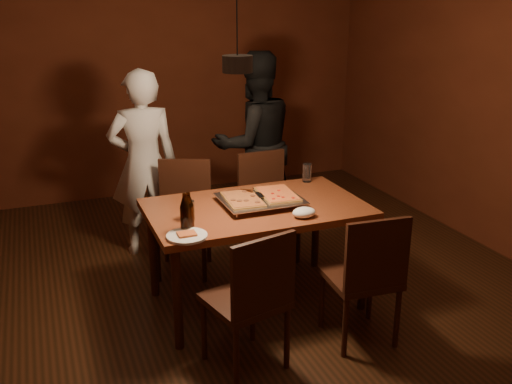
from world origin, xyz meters
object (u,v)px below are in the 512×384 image
object	(u,v)px
beer_bottle_a	(185,212)
pendant_lamp	(237,62)
chair_near_right	(368,268)
dining_table	(256,215)
chair_near_left	(253,290)
diner_dark	(255,145)
beer_bottle_b	(189,211)
pizza_tray	(260,201)
diner_white	(144,164)
chair_far_right	(266,196)
plate_slice	(187,236)
chair_far_left	(184,206)

from	to	relation	value
beer_bottle_a	pendant_lamp	world-z (taller)	pendant_lamp
chair_near_right	dining_table	bearing A→B (deg)	124.75
chair_near_left	diner_dark	world-z (taller)	diner_dark
beer_bottle_a	pendant_lamp	bearing A→B (deg)	2.79
beer_bottle_b	chair_near_left	bearing A→B (deg)	-66.89
beer_bottle_b	beer_bottle_a	bearing A→B (deg)	-146.63
chair_near_right	beer_bottle_b	size ratio (longest dim) A/B	2.03
chair_near_right	pizza_tray	world-z (taller)	chair_near_right
diner_white	pendant_lamp	world-z (taller)	pendant_lamp
dining_table	diner_dark	xyz separation A→B (m)	(0.49, 1.29, 0.17)
dining_table	pendant_lamp	bearing A→B (deg)	-131.72
dining_table	chair_far_right	distance (m)	0.84
pizza_tray	plate_slice	size ratio (longest dim) A/B	2.21
beer_bottle_a	dining_table	bearing A→B (deg)	24.06
pendant_lamp	chair_far_left	bearing A→B (deg)	96.83
chair_near_right	plate_slice	world-z (taller)	chair_near_right
beer_bottle_b	diner_white	xyz separation A→B (m)	(-0.01, 1.42, -0.07)
chair_far_right	pendant_lamp	xyz separation A→B (m)	(-0.59, -0.97, 1.22)
chair_near_right	beer_bottle_b	bearing A→B (deg)	156.41
chair_near_left	chair_near_right	size ratio (longest dim) A/B	1.05
chair_far_left	beer_bottle_a	bearing A→B (deg)	99.11
beer_bottle_b	pendant_lamp	distance (m)	0.95
beer_bottle_b	diner_white	world-z (taller)	diner_white
chair_far_left	diner_white	world-z (taller)	diner_white
dining_table	chair_near_right	size ratio (longest dim) A/B	3.09
chair_near_right	pizza_tray	distance (m)	0.90
diner_white	chair_far_left	bearing A→B (deg)	120.95
chair_far_right	chair_near_right	bearing A→B (deg)	90.81
plate_slice	chair_near_left	bearing A→B (deg)	-55.35
plate_slice	dining_table	bearing A→B (deg)	31.53
chair_near_right	beer_bottle_a	bearing A→B (deg)	157.92
beer_bottle_a	beer_bottle_b	bearing A→B (deg)	33.37
chair_far_left	diner_dark	xyz separation A→B (m)	(0.82, 0.54, 0.31)
plate_slice	beer_bottle_b	bearing A→B (deg)	68.39
chair_far_left	chair_near_right	xyz separation A→B (m)	(0.77, -1.50, 0.00)
beer_bottle_a	plate_slice	xyz separation A→B (m)	(-0.02, -0.11, -0.11)
dining_table	diner_white	world-z (taller)	diner_white
diner_dark	plate_slice	bearing A→B (deg)	51.87
chair_near_left	beer_bottle_a	size ratio (longest dim) A/B	2.10
dining_table	beer_bottle_a	xyz separation A→B (m)	(-0.57, -0.25, 0.19)
chair_near_left	dining_table	bearing A→B (deg)	53.70
plate_slice	pendant_lamp	world-z (taller)	pendant_lamp
diner_dark	chair_far_left	bearing A→B (deg)	28.48
pizza_tray	dining_table	bearing A→B (deg)	-165.06
chair_near_left	pendant_lamp	bearing A→B (deg)	64.89
chair_far_right	pizza_tray	xyz separation A→B (m)	(-0.34, -0.72, 0.24)
beer_bottle_a	plate_slice	world-z (taller)	beer_bottle_a
beer_bottle_a	diner_dark	size ratio (longest dim) A/B	0.14
diner_white	plate_slice	bearing A→B (deg)	92.31
chair_near_left	plate_slice	world-z (taller)	chair_near_left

